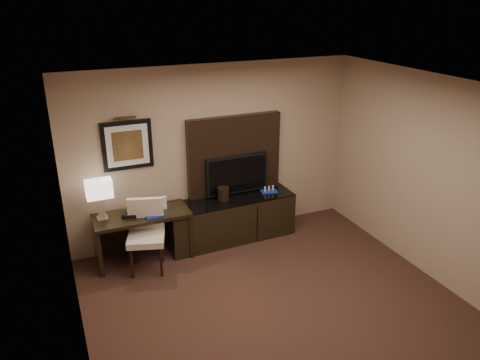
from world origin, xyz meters
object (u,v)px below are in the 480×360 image
water_bottle (165,202)px  credenza (231,219)px  tv (237,174)px  desk_chair (146,237)px  ice_bucket (223,194)px  minibar_tray (269,189)px  desk (143,236)px  table_lamp (100,200)px  desk_phone (129,213)px

water_bottle → credenza: bearing=-0.2°
tv → desk_chair: tv is taller
desk_chair → ice_bucket: bearing=33.2°
credenza → ice_bucket: bearing=171.8°
tv → minibar_tray: tv is taller
desk → ice_bucket: size_ratio=6.67×
credenza → ice_bucket: ice_bucket is taller
ice_bucket → minibar_tray: (0.77, -0.01, -0.06)m
ice_bucket → minibar_tray: 0.77m
desk → water_bottle: bearing=7.8°
desk → minibar_tray: (2.04, 0.05, 0.37)m
desk → tv: bearing=6.7°
tv → table_lamp: (-2.07, -0.11, -0.02)m
tv → table_lamp: bearing=-176.9°
water_bottle → minibar_tray: size_ratio=0.73×
desk → water_bottle: (0.36, 0.05, 0.45)m
ice_bucket → desk: bearing=-177.3°
table_lamp → ice_bucket: bearing=-0.5°
desk_chair → desk: bearing=103.1°
desk_chair → minibar_tray: size_ratio=4.03×
desk_chair → desk_phone: bearing=132.9°
desk → desk_phone: size_ratio=7.05×
desk → desk_chair: size_ratio=1.32×
desk → minibar_tray: minibar_tray is taller
desk → water_bottle: 0.58m
desk → credenza: desk is taller
table_lamp → minibar_tray: table_lamp is taller
desk_chair → minibar_tray: 2.11m
table_lamp → water_bottle: size_ratio=2.97×
table_lamp → tv: bearing=3.1°
tv → desk_chair: bearing=-162.1°
credenza → minibar_tray: (0.66, 0.01, 0.39)m
ice_bucket → table_lamp: bearing=179.5°
tv → minibar_tray: bearing=-15.5°
desk_chair → table_lamp: (-0.50, 0.39, 0.48)m
desk → ice_bucket: (1.27, 0.06, 0.43)m
desk_chair → credenza: bearing=31.4°
desk_phone → ice_bucket: ice_bucket is taller
desk_phone → ice_bucket: size_ratio=0.95×
desk → desk_phone: desk_phone is taller
tv → table_lamp: tv is taller
desk → credenza: 1.38m
desk_chair → ice_bucket: (1.29, 0.38, 0.28)m
credenza → water_bottle: size_ratio=10.78×
desk → minibar_tray: size_ratio=5.30×
ice_bucket → desk_phone: bearing=-177.4°
table_lamp → minibar_tray: bearing=-0.5°
credenza → tv: bearing=39.3°
credenza → water_bottle: water_bottle is taller
credenza → desk_chair: bearing=-166.9°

